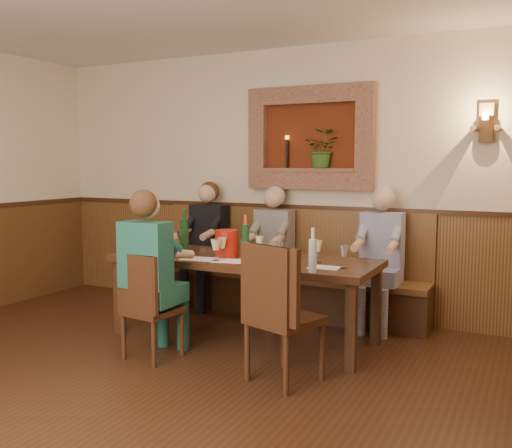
{
  "coord_description": "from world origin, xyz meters",
  "views": [
    {
      "loc": [
        2.35,
        -2.63,
        1.59
      ],
      "look_at": [
        0.1,
        1.9,
        1.05
      ],
      "focal_mm": 40.0,
      "sensor_mm": 36.0,
      "label": 1
    }
  ],
  "objects_px": {
    "person_bench_left": "(205,256)",
    "water_bottle": "(313,255)",
    "person_chair_front": "(153,289)",
    "dining_table": "(244,265)",
    "spittoon_bucket": "(227,243)",
    "wine_bottle_green_b": "(184,234)",
    "chair_near_left": "(151,328)",
    "person_bench_right": "(379,271)",
    "wine_bottle_green_a": "(245,239)",
    "chair_near_right": "(283,342)",
    "bench": "(285,283)",
    "person_bench_mid": "(271,263)"
  },
  "relations": [
    {
      "from": "dining_table",
      "to": "chair_near_left",
      "type": "bearing_deg",
      "value": -117.91
    },
    {
      "from": "dining_table",
      "to": "person_bench_right",
      "type": "xyz_separation_m",
      "value": [
        1.02,
        0.84,
        -0.11
      ]
    },
    {
      "from": "person_chair_front",
      "to": "spittoon_bucket",
      "type": "xyz_separation_m",
      "value": [
        0.27,
        0.75,
        0.3
      ]
    },
    {
      "from": "chair_near_left",
      "to": "person_bench_left",
      "type": "relative_size",
      "value": 0.63
    },
    {
      "from": "dining_table",
      "to": "wine_bottle_green_b",
      "type": "xyz_separation_m",
      "value": [
        -0.64,
        0.01,
        0.24
      ]
    },
    {
      "from": "person_bench_left",
      "to": "wine_bottle_green_a",
      "type": "relative_size",
      "value": 3.66
    },
    {
      "from": "spittoon_bucket",
      "to": "wine_bottle_green_a",
      "type": "height_order",
      "value": "wine_bottle_green_a"
    },
    {
      "from": "person_bench_mid",
      "to": "wine_bottle_green_a",
      "type": "bearing_deg",
      "value": -81.8
    },
    {
      "from": "wine_bottle_green_a",
      "to": "chair_near_right",
      "type": "bearing_deg",
      "value": -48.41
    },
    {
      "from": "chair_near_right",
      "to": "person_bench_right",
      "type": "height_order",
      "value": "person_bench_right"
    },
    {
      "from": "wine_bottle_green_a",
      "to": "wine_bottle_green_b",
      "type": "distance_m",
      "value": 0.63
    },
    {
      "from": "chair_near_right",
      "to": "person_bench_mid",
      "type": "distance_m",
      "value": 1.85
    },
    {
      "from": "person_chair_front",
      "to": "person_bench_right",
      "type": "bearing_deg",
      "value": 48.16
    },
    {
      "from": "person_bench_mid",
      "to": "chair_near_right",
      "type": "bearing_deg",
      "value": -62.32
    },
    {
      "from": "dining_table",
      "to": "person_bench_left",
      "type": "bearing_deg",
      "value": 137.6
    },
    {
      "from": "spittoon_bucket",
      "to": "wine_bottle_green_b",
      "type": "xyz_separation_m",
      "value": [
        -0.48,
        0.04,
        0.05
      ]
    },
    {
      "from": "chair_near_right",
      "to": "chair_near_left",
      "type": "bearing_deg",
      "value": -159.53
    },
    {
      "from": "person_bench_left",
      "to": "person_bench_right",
      "type": "relative_size",
      "value": 1.01
    },
    {
      "from": "chair_near_left",
      "to": "wine_bottle_green_b",
      "type": "distance_m",
      "value": 1.08
    },
    {
      "from": "chair_near_right",
      "to": "wine_bottle_green_a",
      "type": "xyz_separation_m",
      "value": [
        -0.74,
        0.83,
        0.61
      ]
    },
    {
      "from": "person_bench_right",
      "to": "wine_bottle_green_a",
      "type": "relative_size",
      "value": 3.61
    },
    {
      "from": "chair_near_left",
      "to": "water_bottle",
      "type": "distance_m",
      "value": 1.45
    },
    {
      "from": "person_bench_left",
      "to": "wine_bottle_green_b",
      "type": "relative_size",
      "value": 3.4
    },
    {
      "from": "person_chair_front",
      "to": "wine_bottle_green_b",
      "type": "height_order",
      "value": "person_chair_front"
    },
    {
      "from": "person_chair_front",
      "to": "person_bench_mid",
      "type": "bearing_deg",
      "value": 79.28
    },
    {
      "from": "chair_near_right",
      "to": "person_chair_front",
      "type": "xyz_separation_m",
      "value": [
        -1.16,
        0.01,
        0.27
      ]
    },
    {
      "from": "chair_near_left",
      "to": "wine_bottle_green_b",
      "type": "relative_size",
      "value": 2.15
    },
    {
      "from": "person_bench_mid",
      "to": "person_bench_right",
      "type": "height_order",
      "value": "person_bench_right"
    },
    {
      "from": "water_bottle",
      "to": "bench",
      "type": "bearing_deg",
      "value": 121.2
    },
    {
      "from": "bench",
      "to": "water_bottle",
      "type": "relative_size",
      "value": 8.64
    },
    {
      "from": "chair_near_left",
      "to": "wine_bottle_green_a",
      "type": "height_order",
      "value": "wine_bottle_green_a"
    },
    {
      "from": "person_bench_mid",
      "to": "water_bottle",
      "type": "height_order",
      "value": "person_bench_mid"
    },
    {
      "from": "wine_bottle_green_b",
      "to": "water_bottle",
      "type": "relative_size",
      "value": 1.18
    },
    {
      "from": "spittoon_bucket",
      "to": "bench",
      "type": "bearing_deg",
      "value": 80.82
    },
    {
      "from": "person_bench_left",
      "to": "wine_bottle_green_b",
      "type": "height_order",
      "value": "person_bench_left"
    },
    {
      "from": "person_bench_mid",
      "to": "spittoon_bucket",
      "type": "distance_m",
      "value": 0.92
    },
    {
      "from": "chair_near_right",
      "to": "wine_bottle_green_b",
      "type": "height_order",
      "value": "wine_bottle_green_b"
    },
    {
      "from": "person_bench_left",
      "to": "water_bottle",
      "type": "distance_m",
      "value": 2.15
    },
    {
      "from": "person_chair_front",
      "to": "spittoon_bucket",
      "type": "distance_m",
      "value": 0.85
    },
    {
      "from": "person_chair_front",
      "to": "water_bottle",
      "type": "xyz_separation_m",
      "value": [
        1.24,
        0.38,
        0.32
      ]
    },
    {
      "from": "dining_table",
      "to": "bench",
      "type": "distance_m",
      "value": 1.01
    },
    {
      "from": "dining_table",
      "to": "person_chair_front",
      "type": "relative_size",
      "value": 1.73
    },
    {
      "from": "dining_table",
      "to": "chair_near_left",
      "type": "distance_m",
      "value": 1.01
    },
    {
      "from": "spittoon_bucket",
      "to": "water_bottle",
      "type": "xyz_separation_m",
      "value": [
        0.97,
        -0.36,
        0.02
      ]
    },
    {
      "from": "chair_near_left",
      "to": "wine_bottle_green_a",
      "type": "bearing_deg",
      "value": 70.96
    },
    {
      "from": "bench",
      "to": "wine_bottle_green_b",
      "type": "distance_m",
      "value": 1.28
    },
    {
      "from": "water_bottle",
      "to": "person_chair_front",
      "type": "bearing_deg",
      "value": -162.71
    },
    {
      "from": "bench",
      "to": "water_bottle",
      "type": "bearing_deg",
      "value": -58.8
    },
    {
      "from": "dining_table",
      "to": "wine_bottle_green_a",
      "type": "xyz_separation_m",
      "value": [
        -0.01,
        0.05,
        0.23
      ]
    },
    {
      "from": "person_bench_mid",
      "to": "wine_bottle_green_b",
      "type": "height_order",
      "value": "person_bench_mid"
    }
  ]
}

